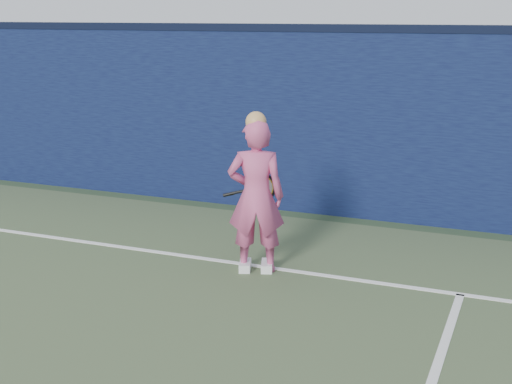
% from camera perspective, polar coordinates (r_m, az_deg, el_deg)
% --- Properties ---
extents(backstop_wall, '(24.00, 0.40, 2.50)m').
position_cam_1_polar(backstop_wall, '(10.98, -7.69, 6.19)').
color(backstop_wall, black).
rests_on(backstop_wall, ground).
extents(wall_cap, '(24.00, 0.42, 0.10)m').
position_cam_1_polar(wall_cap, '(10.88, -7.92, 12.98)').
color(wall_cap, black).
rests_on(wall_cap, backstop_wall).
extents(player, '(0.71, 0.58, 1.76)m').
position_cam_1_polar(player, '(7.63, 0.00, -0.32)').
color(player, '#CA4E81').
rests_on(player, ground).
extents(racket, '(0.63, 0.19, 0.34)m').
position_cam_1_polar(racket, '(8.02, 0.22, 0.31)').
color(racket, black).
rests_on(racket, ground).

